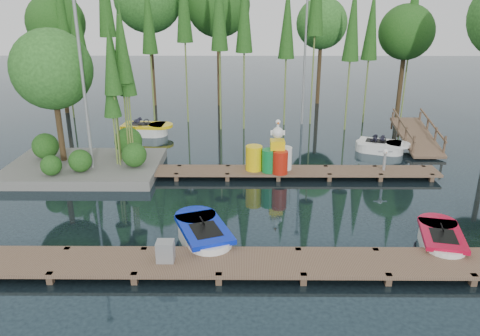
{
  "coord_description": "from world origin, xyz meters",
  "views": [
    {
      "loc": [
        0.61,
        -15.31,
        6.86
      ],
      "look_at": [
        0.5,
        0.5,
        1.1
      ],
      "focal_mm": 35.0,
      "sensor_mm": 36.0,
      "label": 1
    }
  ],
  "objects_px": {
    "boat_yellow_far": "(145,129)",
    "drum_cluster": "(278,156)",
    "yellow_barrel": "(254,158)",
    "utility_cabinet": "(165,251)",
    "island": "(72,95)",
    "boat_red": "(441,241)",
    "boat_blue": "(203,235)"
  },
  "relations": [
    {
      "from": "boat_yellow_far",
      "to": "drum_cluster",
      "type": "bearing_deg",
      "value": -20.5
    },
    {
      "from": "drum_cluster",
      "to": "utility_cabinet",
      "type": "bearing_deg",
      "value": -116.63
    },
    {
      "from": "boat_blue",
      "to": "boat_yellow_far",
      "type": "distance_m",
      "value": 12.41
    },
    {
      "from": "boat_yellow_far",
      "to": "drum_cluster",
      "type": "distance_m",
      "value": 9.18
    },
    {
      "from": "island",
      "to": "boat_red",
      "type": "xyz_separation_m",
      "value": [
        12.65,
        -6.56,
        -2.94
      ]
    },
    {
      "from": "boat_red",
      "to": "drum_cluster",
      "type": "distance_m",
      "value": 7.13
    },
    {
      "from": "yellow_barrel",
      "to": "drum_cluster",
      "type": "distance_m",
      "value": 0.97
    },
    {
      "from": "island",
      "to": "boat_yellow_far",
      "type": "distance_m",
      "value": 6.33
    },
    {
      "from": "boat_red",
      "to": "boat_blue",
      "type": "bearing_deg",
      "value": -169.35
    },
    {
      "from": "island",
      "to": "yellow_barrel",
      "type": "bearing_deg",
      "value": -6.14
    },
    {
      "from": "boat_blue",
      "to": "boat_yellow_far",
      "type": "bearing_deg",
      "value": 88.09
    },
    {
      "from": "utility_cabinet",
      "to": "island",
      "type": "bearing_deg",
      "value": 121.98
    },
    {
      "from": "boat_red",
      "to": "boat_yellow_far",
      "type": "xyz_separation_m",
      "value": [
        -10.97,
        11.94,
        0.06
      ]
    },
    {
      "from": "boat_blue",
      "to": "boat_yellow_far",
      "type": "xyz_separation_m",
      "value": [
        -4.07,
        11.72,
        0.03
      ]
    },
    {
      "from": "boat_yellow_far",
      "to": "utility_cabinet",
      "type": "distance_m",
      "value": 13.55
    },
    {
      "from": "island",
      "to": "boat_blue",
      "type": "distance_m",
      "value": 9.04
    },
    {
      "from": "island",
      "to": "drum_cluster",
      "type": "distance_m",
      "value": 8.65
    },
    {
      "from": "boat_yellow_far",
      "to": "drum_cluster",
      "type": "relative_size",
      "value": 1.36
    },
    {
      "from": "utility_cabinet",
      "to": "yellow_barrel",
      "type": "relative_size",
      "value": 0.56
    },
    {
      "from": "island",
      "to": "utility_cabinet",
      "type": "height_order",
      "value": "island"
    },
    {
      "from": "boat_blue",
      "to": "boat_red",
      "type": "distance_m",
      "value": 6.91
    },
    {
      "from": "utility_cabinet",
      "to": "yellow_barrel",
      "type": "xyz_separation_m",
      "value": [
        2.48,
        7.0,
        0.22
      ]
    },
    {
      "from": "island",
      "to": "drum_cluster",
      "type": "relative_size",
      "value": 3.18
    },
    {
      "from": "boat_red",
      "to": "utility_cabinet",
      "type": "height_order",
      "value": "utility_cabinet"
    },
    {
      "from": "island",
      "to": "drum_cluster",
      "type": "bearing_deg",
      "value": -6.51
    },
    {
      "from": "island",
      "to": "drum_cluster",
      "type": "height_order",
      "value": "island"
    },
    {
      "from": "island",
      "to": "utility_cabinet",
      "type": "bearing_deg",
      "value": -58.02
    },
    {
      "from": "boat_blue",
      "to": "yellow_barrel",
      "type": "height_order",
      "value": "yellow_barrel"
    },
    {
      "from": "boat_blue",
      "to": "utility_cabinet",
      "type": "relative_size",
      "value": 5.41
    },
    {
      "from": "boat_blue",
      "to": "boat_yellow_far",
      "type": "relative_size",
      "value": 1.06
    },
    {
      "from": "boat_red",
      "to": "drum_cluster",
      "type": "height_order",
      "value": "drum_cluster"
    },
    {
      "from": "boat_red",
      "to": "yellow_barrel",
      "type": "relative_size",
      "value": 2.65
    }
  ]
}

